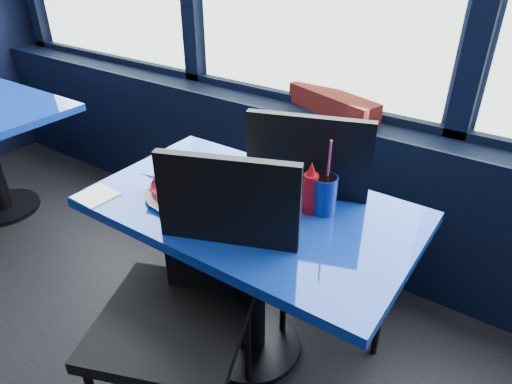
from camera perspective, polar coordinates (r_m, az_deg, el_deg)
name	(u,v)px	position (r m, az deg, el deg)	size (l,w,h in m)	color
window_sill	(295,174)	(2.62, 4.92, 2.29)	(5.00, 0.26, 0.80)	black
near_table	(251,245)	(1.77, -0.66, -6.59)	(1.20, 0.70, 0.75)	black
chair_near_front	(195,290)	(1.54, -7.61, -12.07)	(0.62, 0.62, 1.05)	black
chair_near_back	(328,213)	(1.90, 9.04, -2.55)	(0.61, 0.61, 1.06)	black
planter_box	(333,103)	(2.38, 9.56, 10.90)	(0.53, 0.13, 0.11)	maroon
food_basket	(186,191)	(1.70, -8.73, 0.18)	(0.32, 0.32, 0.11)	#B10B12
ketchup_bottle	(310,191)	(1.60, 6.80, 0.16)	(0.05, 0.05, 0.20)	#B10B12
soda_cup	(324,194)	(1.61, 8.54, -0.21)	(0.09, 0.09, 0.30)	navy
napkin	(96,196)	(1.83, -19.42, -0.42)	(0.14, 0.14, 0.00)	white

